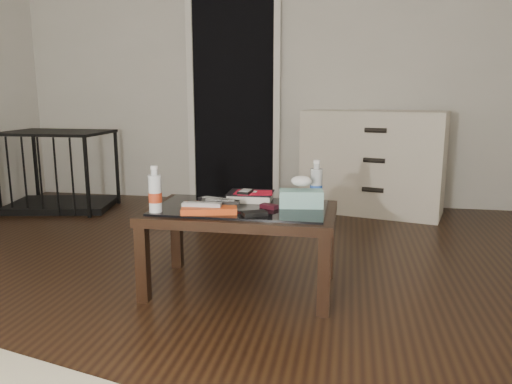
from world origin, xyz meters
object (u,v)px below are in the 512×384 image
(coffee_table, at_px, (241,218))
(textbook, at_px, (250,196))
(pet_crate, at_px, (60,184))
(water_bottle_left, at_px, (155,189))
(dresser, at_px, (373,162))
(tissue_box, at_px, (301,199))
(water_bottle_right, at_px, (316,182))

(coffee_table, distance_m, textbook, 0.19)
(pet_crate, xyz_separation_m, water_bottle_left, (1.64, -1.76, 0.35))
(coffee_table, xyz_separation_m, pet_crate, (-2.05, 1.57, -0.17))
(dresser, relative_size, water_bottle_left, 5.40)
(tissue_box, bearing_deg, pet_crate, 139.71)
(coffee_table, relative_size, textbook, 4.00)
(pet_crate, bearing_deg, water_bottle_right, -41.30)
(textbook, distance_m, water_bottle_left, 0.56)
(water_bottle_right, bearing_deg, dresser, 77.99)
(pet_crate, height_order, textbook, pet_crate)
(textbook, bearing_deg, pet_crate, 143.70)
(water_bottle_right, relative_size, tissue_box, 1.03)
(pet_crate, height_order, tissue_box, pet_crate)
(dresser, bearing_deg, tissue_box, -89.14)
(textbook, distance_m, tissue_box, 0.32)
(dresser, height_order, tissue_box, dresser)
(water_bottle_right, bearing_deg, water_bottle_left, -155.44)
(tissue_box, bearing_deg, dresser, 69.00)
(pet_crate, bearing_deg, water_bottle_left, -58.39)
(pet_crate, xyz_separation_m, textbook, (2.06, -1.40, 0.25))
(dresser, relative_size, textbook, 5.14)
(coffee_table, xyz_separation_m, textbook, (0.02, 0.17, 0.09))
(coffee_table, bearing_deg, dresser, 68.61)
(water_bottle_right, bearing_deg, coffee_table, -156.38)
(water_bottle_right, height_order, tissue_box, water_bottle_right)
(textbook, distance_m, water_bottle_right, 0.38)
(textbook, height_order, water_bottle_left, water_bottle_left)
(textbook, bearing_deg, dresser, 65.21)
(dresser, height_order, pet_crate, dresser)
(textbook, relative_size, tissue_box, 1.09)
(dresser, xyz_separation_m, water_bottle_left, (-1.17, -2.15, 0.13))
(water_bottle_left, bearing_deg, water_bottle_right, 24.56)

